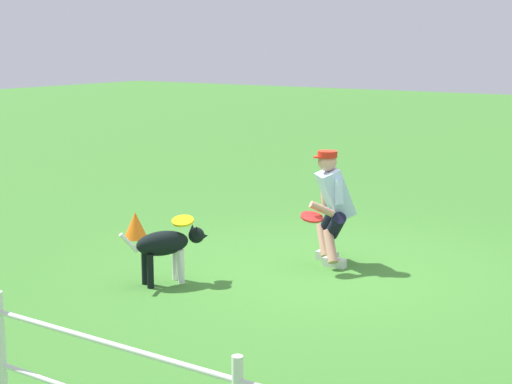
{
  "coord_description": "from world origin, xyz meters",
  "views": [
    {
      "loc": [
        -4.11,
        7.34,
        2.5
      ],
      "look_at": [
        0.55,
        0.41,
        0.9
      ],
      "focal_mm": 55.71,
      "sensor_mm": 36.0,
      "label": 1
    }
  ],
  "objects_px": {
    "frisbee_flying": "(183,221)",
    "person": "(332,204)",
    "frisbee_held": "(312,217)",
    "training_cone": "(135,225)",
    "dog": "(167,245)"
  },
  "relations": [
    {
      "from": "frisbee_flying",
      "to": "person",
      "type": "bearing_deg",
      "value": -124.07
    },
    {
      "from": "person",
      "to": "frisbee_held",
      "type": "bearing_deg",
      "value": 38.35
    },
    {
      "from": "frisbee_flying",
      "to": "training_cone",
      "type": "xyz_separation_m",
      "value": [
        1.66,
        -1.07,
        -0.48
      ]
    },
    {
      "from": "person",
      "to": "frisbee_held",
      "type": "xyz_separation_m",
      "value": [
        0.04,
        0.38,
        -0.09
      ]
    },
    {
      "from": "dog",
      "to": "frisbee_held",
      "type": "bearing_deg",
      "value": -12.88
    },
    {
      "from": "person",
      "to": "training_cone",
      "type": "bearing_deg",
      "value": -37.69
    },
    {
      "from": "frisbee_flying",
      "to": "training_cone",
      "type": "height_order",
      "value": "frisbee_flying"
    },
    {
      "from": "frisbee_held",
      "to": "training_cone",
      "type": "height_order",
      "value": "frisbee_held"
    },
    {
      "from": "frisbee_flying",
      "to": "dog",
      "type": "bearing_deg",
      "value": 61.11
    },
    {
      "from": "frisbee_flying",
      "to": "training_cone",
      "type": "relative_size",
      "value": 0.68
    },
    {
      "from": "dog",
      "to": "training_cone",
      "type": "xyz_separation_m",
      "value": [
        1.58,
        -1.23,
        -0.23
      ]
    },
    {
      "from": "dog",
      "to": "training_cone",
      "type": "height_order",
      "value": "dog"
    },
    {
      "from": "frisbee_flying",
      "to": "frisbee_held",
      "type": "xyz_separation_m",
      "value": [
        -0.94,
        -1.06,
        -0.04
      ]
    },
    {
      "from": "person",
      "to": "frisbee_held",
      "type": "height_order",
      "value": "person"
    },
    {
      "from": "person",
      "to": "dog",
      "type": "height_order",
      "value": "person"
    }
  ]
}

